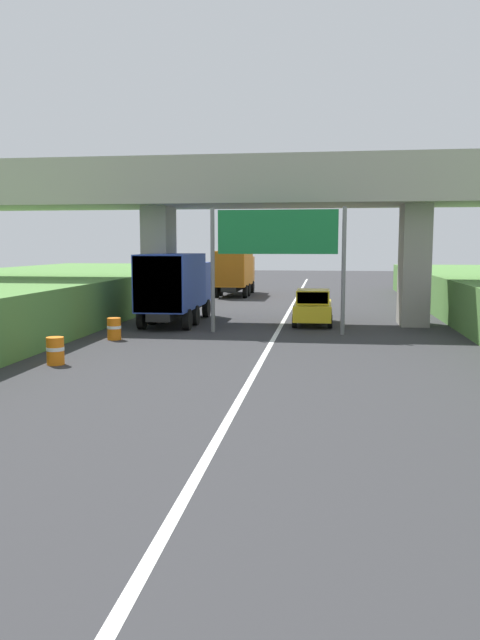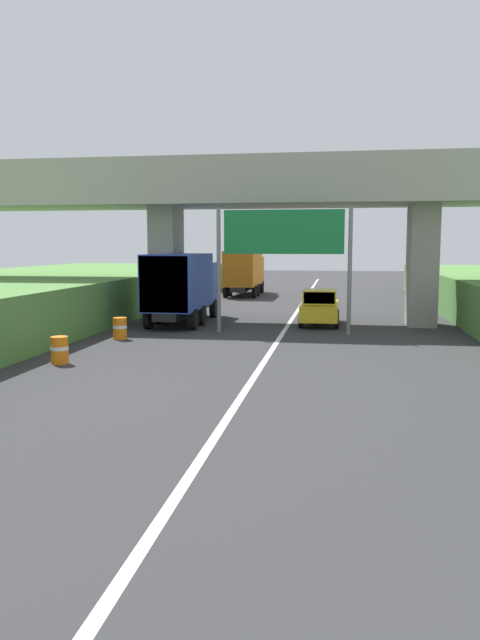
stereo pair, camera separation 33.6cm
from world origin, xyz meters
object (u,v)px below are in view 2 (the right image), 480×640
truck_blue (183,284)px  construction_barrel_4 (120,328)px  overhead_highway_sign (283,240)px  construction_barrel_5 (157,314)px  car_yellow (320,307)px  construction_barrel_3 (60,350)px  truck_orange (245,270)px

truck_blue → construction_barrel_4: (-1.25, -5.58, -1.47)m
overhead_highway_sign → construction_barrel_5: 7.86m
overhead_highway_sign → construction_barrel_4: size_ratio=6.53×
car_yellow → construction_barrel_5: bearing=-175.9°
construction_barrel_3 → construction_barrel_5: bearing=89.7°
truck_orange → car_yellow: size_ratio=1.78×
truck_orange → car_yellow: truck_orange is taller
car_yellow → construction_barrel_5: size_ratio=4.56×
truck_blue → construction_barrel_5: 1.96m
truck_orange → construction_barrel_3: (-1.72, -28.59, -1.47)m
truck_orange → construction_barrel_5: (-1.66, -17.79, -1.47)m
overhead_highway_sign → construction_barrel_4: bearing=-156.7°
construction_barrel_4 → construction_barrel_3: bearing=-90.9°
truck_orange → construction_barrel_3: truck_orange is taller
truck_blue → construction_barrel_3: (-1.33, -10.97, -1.47)m
overhead_highway_sign → construction_barrel_3: bearing=-128.7°
truck_orange → construction_barrel_4: bearing=-94.0°
construction_barrel_5 → truck_orange: bearing=84.7°
car_yellow → construction_barrel_4: (-7.96, -5.97, -0.40)m
truck_blue → truck_orange: (0.39, 17.61, 0.00)m
car_yellow → construction_barrel_3: bearing=-125.3°
construction_barrel_3 → car_yellow: bearing=54.7°
truck_blue → construction_barrel_5: bearing=-171.9°
truck_blue → truck_orange: bearing=88.7°
truck_orange → construction_barrel_3: bearing=-93.4°
truck_blue → construction_barrel_3: 11.15m
construction_barrel_3 → overhead_highway_sign: bearing=51.3°
car_yellow → construction_barrel_4: 9.96m
overhead_highway_sign → truck_blue: (-5.21, 2.80, -2.12)m
truck_orange → car_yellow: bearing=-69.8°
truck_blue → car_yellow: (6.71, 0.40, -1.08)m
truck_blue → car_yellow: 6.81m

